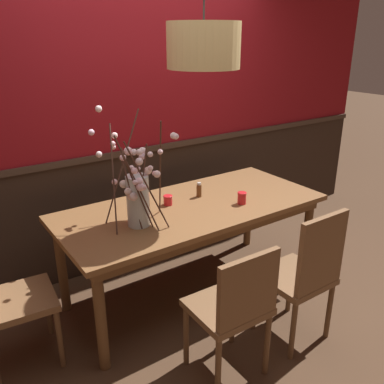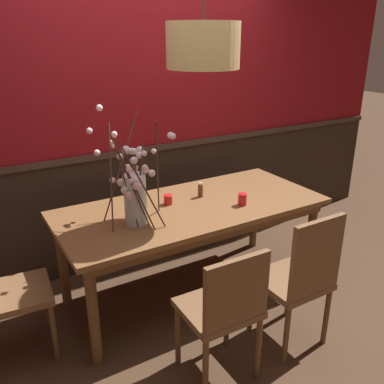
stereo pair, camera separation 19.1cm
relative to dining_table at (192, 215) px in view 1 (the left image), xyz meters
name	(u,v)px [view 1 (the left image)]	position (x,y,z in m)	size (l,w,h in m)	color
ground_plane	(192,291)	(0.00, 0.00, -0.69)	(24.00, 24.00, 0.00)	#4C3321
back_wall	(138,102)	(0.00, 0.81, 0.75)	(5.64, 0.14, 2.91)	#2D2119
dining_table	(192,215)	(0.00, 0.00, 0.00)	(2.03, 0.91, 0.77)	brown
chair_near_side_left	(235,306)	(-0.30, -0.87, -0.18)	(0.44, 0.41, 0.89)	brown
chair_near_side_right	(305,272)	(0.29, -0.88, -0.15)	(0.42, 0.42, 0.98)	brown
chair_far_side_left	(110,205)	(-0.28, 0.90, -0.16)	(0.48, 0.45, 0.94)	brown
chair_far_side_right	(171,192)	(0.34, 0.85, -0.15)	(0.46, 0.43, 0.96)	brown
chair_head_west_end	(1,294)	(-1.40, 0.00, -0.16)	(0.47, 0.45, 0.97)	brown
vase_with_blossoms	(137,194)	(-0.50, -0.08, 0.31)	(0.50, 0.70, 0.76)	silver
candle_holder_nearer_center	(242,198)	(0.33, -0.19, 0.13)	(0.07, 0.07, 0.09)	red
candle_holder_nearer_edge	(168,200)	(-0.15, 0.11, 0.12)	(0.07, 0.07, 0.08)	red
condiment_bottle	(199,190)	(0.15, 0.11, 0.14)	(0.04, 0.04, 0.12)	brown
pendant_lamp	(204,45)	(0.03, -0.08, 1.23)	(0.48, 0.48, 1.13)	tan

